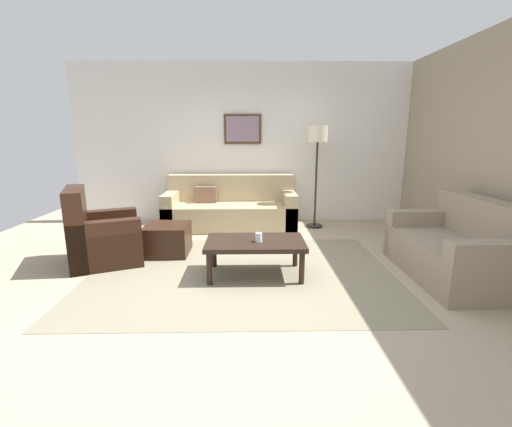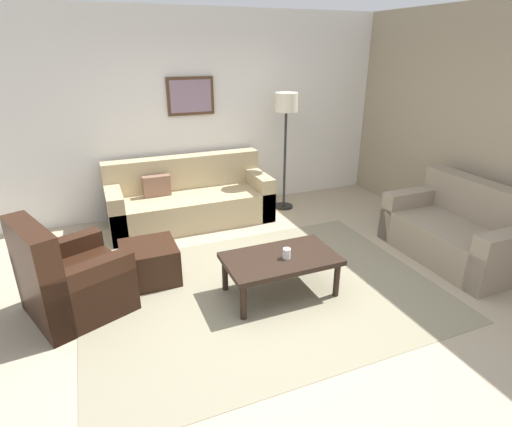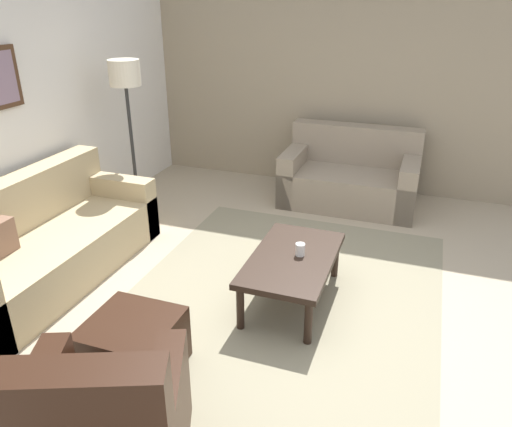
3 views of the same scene
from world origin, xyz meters
name	(u,v)px [view 1 (image 1 of 3)]	position (x,y,z in m)	size (l,w,h in m)	color
ground_plane	(241,272)	(0.00, 0.00, 0.00)	(8.00, 8.00, 0.00)	tan
rear_partition	(243,144)	(0.00, 2.60, 1.40)	(6.00, 0.12, 2.80)	silver
area_rug	(241,272)	(0.00, 0.00, 0.00)	(3.47, 2.52, 0.01)	gray
couch_main	(231,210)	(-0.22, 2.11, 0.30)	(2.20, 0.89, 0.88)	tan
couch_loveseat	(460,251)	(2.44, -0.17, 0.30)	(0.90, 1.54, 0.88)	gray
armchair_leather	(99,239)	(-1.76, 0.36, 0.31)	(1.04, 1.04, 0.95)	black
ottoman	(168,239)	(-1.00, 0.67, 0.20)	(0.56, 0.56, 0.40)	black
coffee_table	(255,245)	(0.16, -0.08, 0.36)	(1.10, 0.64, 0.41)	black
cup	(259,237)	(0.20, -0.13, 0.46)	(0.08, 0.08, 0.10)	white
lamp_standing	(317,144)	(1.23, 2.03, 1.41)	(0.32, 0.32, 1.71)	black
framed_artwork	(243,129)	(-0.01, 2.51, 1.67)	(0.65, 0.04, 0.51)	#472D1C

